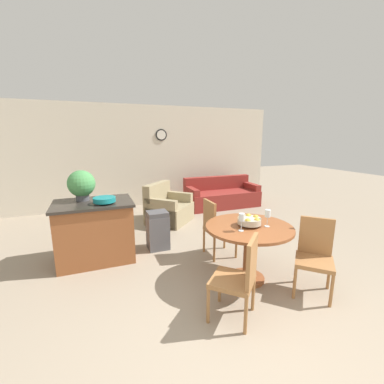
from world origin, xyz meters
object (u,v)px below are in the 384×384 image
at_px(potted_plant, 81,184).
at_px(dining_chair_far_side, 216,226).
at_px(fruit_bowl, 249,221).
at_px(armchair, 168,209).
at_px(couch, 221,196).
at_px(wine_glass_left, 242,218).
at_px(dining_table, 248,238).
at_px(dining_chair_near_right, 315,253).
at_px(trash_bin, 158,230).
at_px(dining_chair_near_left, 240,275).
at_px(kitchen_island, 95,231).
at_px(wine_glass_right, 268,214).
at_px(teal_bowl, 104,200).

bearing_deg(potted_plant, dining_chair_far_side, -20.57).
xyz_separation_m(fruit_bowl, armchair, (-0.32, 2.70, -0.54)).
bearing_deg(couch, wine_glass_left, -114.15).
height_order(dining_table, armchair, armchair).
height_order(dining_chair_near_right, trash_bin, dining_chair_near_right).
xyz_separation_m(dining_chair_far_side, armchair, (-0.24, 1.91, -0.21)).
height_order(dining_chair_near_left, wine_glass_left, wine_glass_left).
xyz_separation_m(dining_table, fruit_bowl, (0.00, -0.00, 0.24)).
bearing_deg(armchair, fruit_bowl, -128.32).
bearing_deg(couch, kitchen_island, -147.19).
bearing_deg(dining_table, wine_glass_left, -149.05).
bearing_deg(dining_chair_far_side, potted_plant, -110.48).
bearing_deg(dining_chair_near_right, wine_glass_right, 0.56).
distance_m(dining_table, potted_plant, 2.57).
height_order(wine_glass_right, trash_bin, wine_glass_right).
bearing_deg(teal_bowl, wine_glass_left, -41.25).
distance_m(kitchen_island, trash_bin, 1.00).
bearing_deg(armchair, teal_bowl, -177.59).
distance_m(wine_glass_right, potted_plant, 2.73).
distance_m(dining_table, dining_chair_near_right, 0.80).
xyz_separation_m(wine_glass_right, kitchen_island, (-2.05, 1.46, -0.46)).
bearing_deg(dining_chair_near_right, wine_glass_left, 19.17).
bearing_deg(armchair, dining_chair_far_side, -127.86).
xyz_separation_m(potted_plant, trash_bin, (1.13, -0.12, -0.85)).
bearing_deg(dining_table, couch, 67.46).
bearing_deg(dining_chair_near_right, armchair, -28.79).
relative_size(dining_chair_near_right, potted_plant, 1.97).
xyz_separation_m(dining_chair_far_side, wine_glass_left, (-0.12, -0.91, 0.42)).
bearing_deg(armchair, kitchen_island, 176.10).
height_order(dining_chair_far_side, wine_glass_right, wine_glass_right).
xyz_separation_m(kitchen_island, teal_bowl, (0.16, -0.16, 0.52)).
relative_size(dining_chair_far_side, kitchen_island, 0.80).
relative_size(dining_chair_near_left, dining_chair_far_side, 1.00).
bearing_deg(potted_plant, armchair, 35.30).
bearing_deg(potted_plant, wine_glass_left, -42.08).
bearing_deg(dining_table, fruit_bowl, -12.78).
relative_size(wine_glass_right, couch, 0.11).
bearing_deg(dining_chair_near_right, trash_bin, -7.01).
xyz_separation_m(fruit_bowl, trash_bin, (-0.87, 1.39, -0.50)).
height_order(fruit_bowl, couch, fruit_bowl).
distance_m(dining_chair_near_left, couch, 4.50).
xyz_separation_m(wine_glass_left, trash_bin, (-0.67, 1.51, -0.60)).
bearing_deg(fruit_bowl, dining_chair_near_right, -39.62).
relative_size(wine_glass_right, potted_plant, 0.48).
xyz_separation_m(dining_chair_near_right, teal_bowl, (-2.30, 1.71, 0.48)).
bearing_deg(wine_glass_left, potted_plant, 137.92).
relative_size(potted_plant, trash_bin, 0.71).
relative_size(wine_glass_left, kitchen_island, 0.20).
height_order(dining_chair_near_left, fruit_bowl, dining_chair_near_left).
xyz_separation_m(dining_chair_near_right, trash_bin, (-1.48, 1.90, -0.17)).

